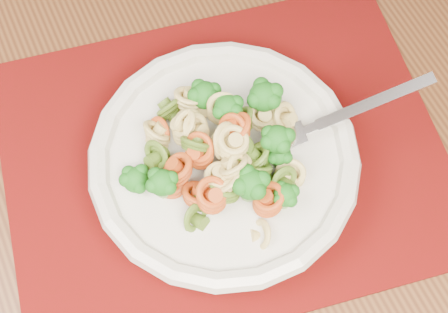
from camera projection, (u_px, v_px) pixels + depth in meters
dining_table at (236, 131)px, 0.75m from camera, size 1.53×1.10×0.79m
placemat at (224, 157)px, 0.61m from camera, size 0.50×0.44×0.00m
pasta_bowl at (224, 161)px, 0.58m from camera, size 0.25×0.25×0.05m
pasta_broccoli_heap at (224, 154)px, 0.56m from camera, size 0.21×0.21×0.06m
fork at (292, 136)px, 0.57m from camera, size 0.18×0.08×0.08m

